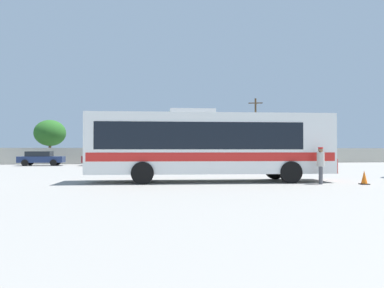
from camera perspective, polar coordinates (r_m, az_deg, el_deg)
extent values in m
plane|color=gray|center=(28.06, -3.06, -4.17)|extent=(300.00, 300.00, 0.00)
cube|color=#B2AD9E|center=(42.33, -5.22, -1.86)|extent=(80.00, 0.30, 1.82)
cube|color=white|center=(18.02, 2.84, 0.06)|extent=(12.03, 3.57, 2.89)
cube|color=black|center=(17.97, 0.97, 1.17)|extent=(9.91, 3.41, 1.27)
cube|color=red|center=(18.02, 2.84, -1.96)|extent=(11.80, 3.57, 0.40)
cube|color=#19212D|center=(19.70, 20.26, 1.55)|extent=(0.24, 2.29, 1.50)
cube|color=red|center=(19.70, 20.30, -3.17)|extent=(0.28, 2.49, 0.69)
cube|color=#B2B2B2|center=(18.03, 0.02, 5.05)|extent=(2.31, 1.59, 0.24)
cylinder|color=black|center=(20.04, 12.90, -3.93)|extent=(1.06, 0.39, 1.04)
cylinder|color=black|center=(17.72, 15.27, -4.31)|extent=(1.06, 0.39, 1.04)
cylinder|color=black|center=(19.15, -7.38, -4.09)|extent=(1.06, 0.39, 1.04)
cylinder|color=black|center=(16.71, -7.80, -4.54)|extent=(1.06, 0.39, 1.04)
cylinder|color=#4C4C51|center=(17.80, 19.65, -4.64)|extent=(0.15, 0.15, 0.81)
cylinder|color=#4C4C51|center=(17.65, 19.57, -4.67)|extent=(0.15, 0.15, 0.81)
cylinder|color=#B7B2A8|center=(17.69, 19.60, -2.30)|extent=(0.48, 0.48, 0.64)
sphere|color=#8C6647|center=(17.69, 19.59, -0.90)|extent=(0.22, 0.22, 0.22)
cylinder|color=red|center=(17.69, 19.59, -0.58)|extent=(0.23, 0.23, 0.07)
cube|color=navy|center=(39.50, -22.60, -2.26)|extent=(4.33, 1.88, 0.62)
cube|color=black|center=(39.55, -22.89, -1.44)|extent=(2.40, 1.70, 0.50)
cylinder|color=black|center=(40.07, -20.44, -2.69)|extent=(0.64, 0.23, 0.64)
cylinder|color=black|center=(38.35, -20.99, -2.77)|extent=(0.64, 0.23, 0.64)
cylinder|color=black|center=(40.71, -24.12, -2.64)|extent=(0.64, 0.23, 0.64)
cylinder|color=black|center=(39.01, -24.82, -2.71)|extent=(0.64, 0.23, 0.64)
cube|color=maroon|center=(37.83, -13.80, -2.33)|extent=(4.12, 1.87, 0.66)
cube|color=black|center=(37.80, -13.49, -1.43)|extent=(2.28, 1.69, 0.54)
cylinder|color=black|center=(37.10, -15.88, -2.86)|extent=(0.64, 0.23, 0.64)
cylinder|color=black|center=(38.85, -15.54, -2.77)|extent=(0.64, 0.23, 0.64)
cylinder|color=black|center=(36.86, -11.96, -2.89)|extent=(0.64, 0.23, 0.64)
cylinder|color=black|center=(38.62, -11.80, -2.80)|extent=(0.64, 0.23, 0.64)
cylinder|color=#4C3823|center=(47.35, 9.98, 2.14)|extent=(0.24, 0.24, 8.25)
cube|color=#473321|center=(47.67, 9.97, 6.37)|extent=(1.77, 0.56, 0.12)
cylinder|color=brown|center=(47.29, -21.47, -1.38)|extent=(0.32, 0.32, 2.35)
ellipsoid|color=#23561E|center=(47.33, -21.45, 1.63)|extent=(3.74, 3.74, 3.18)
cylinder|color=brown|center=(46.62, -7.85, -1.38)|extent=(0.32, 0.32, 2.45)
ellipsoid|color=#23561E|center=(46.68, -7.84, 2.10)|extent=(4.61, 4.61, 3.92)
cylinder|color=brown|center=(48.46, -2.22, -1.27)|extent=(0.32, 0.32, 2.63)
ellipsoid|color=#38752D|center=(48.55, -2.21, 2.60)|extent=(5.61, 5.61, 4.77)
cylinder|color=brown|center=(48.74, 10.58, -0.65)|extent=(0.32, 0.32, 3.66)
ellipsoid|color=#38752D|center=(48.85, 10.57, 2.97)|extent=(3.60, 3.60, 3.06)
cube|color=black|center=(18.32, 25.49, -5.71)|extent=(0.36, 0.36, 0.04)
cone|color=orange|center=(18.29, 25.48, -4.71)|extent=(0.28, 0.28, 0.60)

